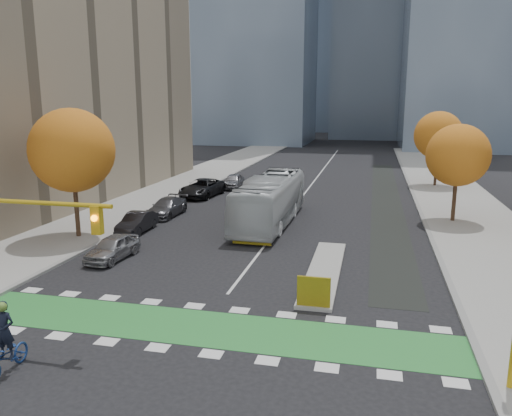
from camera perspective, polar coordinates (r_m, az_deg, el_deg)
The scene contains 21 objects.
ground at distance 18.74m, azimuth -7.76°, elevation -15.32°, with size 300.00×300.00×0.00m, color black.
sidewalk_west at distance 41.44m, azimuth -15.43°, elevation -0.21°, with size 7.00×120.00×0.15m, color gray.
sidewalk_east at distance 37.23m, azimuth 24.23°, elevation -2.22°, with size 7.00×120.00×0.15m, color gray.
curb_west at distance 39.90m, azimuth -11.00°, elevation -0.46°, with size 0.30×120.00×0.16m, color gray.
curb_east at distance 36.70m, azimuth 18.86°, elevation -1.99°, with size 0.30×120.00×0.16m, color gray.
bike_crossing at distance 20.00m, azimuth -6.19°, elevation -13.42°, with size 20.00×3.00×0.01m, color #298034.
centre_line at distance 56.48m, azimuth 6.80°, elevation 3.26°, with size 0.15×70.00×0.01m, color silver.
bike_lane_paint at distance 46.31m, azimuth 14.64°, elevation 1.01°, with size 2.50×50.00×0.01m, color black.
median_island at distance 26.01m, azimuth 7.81°, elevation -7.13°, with size 1.60×10.00×0.16m, color gray.
hazard_board at distance 21.28m, azimuth 6.60°, elevation -9.48°, with size 1.40×0.12×1.30m, color yellow.
building_west at distance 48.25m, azimuth -26.56°, elevation 15.51°, with size 16.00×44.00×25.00m, color gray.
tree_west at distance 33.06m, azimuth -20.27°, elevation 6.18°, with size 5.20×5.20×8.22m.
tree_east_near at distance 38.12m, azimuth 22.08°, elevation 5.60°, with size 4.40×4.40×7.08m.
tree_east_far at distance 53.97m, azimuth 20.12°, elevation 7.80°, with size 4.80×4.80×7.65m.
cyclist at distance 18.39m, azimuth -26.62°, elevation -14.30°, with size 0.89×2.16×2.44m.
bus at distance 35.44m, azimuth 1.64°, elevation 0.92°, with size 2.91×12.42×3.46m, color silver.
parked_car_a at distance 28.78m, azimuth -16.07°, elevation -4.38°, with size 1.58×3.94×1.34m, color gray.
parked_car_b at distance 34.26m, azimuth -13.44°, elevation -1.62°, with size 1.41×4.04×1.33m, color black.
parked_car_c at distance 38.67m, azimuth -10.16°, elevation 0.09°, with size 1.90×4.68×1.36m, color #4B4B50.
parked_car_d at distance 46.11m, azimuth -6.18°, elevation 2.30°, with size 2.66×5.77×1.60m, color black.
parked_car_e at distance 50.36m, azimuth -2.61°, elevation 3.08°, with size 1.70×4.22×1.44m, color gray.
Camera 1 is at (6.13, -15.49, 8.60)m, focal length 35.00 mm.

